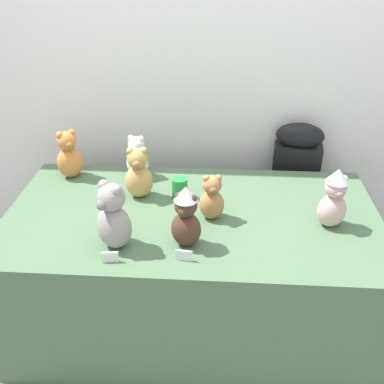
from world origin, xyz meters
name	(u,v)px	position (x,y,z in m)	size (l,w,h in m)	color
ground_plane	(189,354)	(0.00, 0.00, 0.00)	(10.00, 10.00, 0.00)	gray
wall_back	(201,55)	(0.00, 0.98, 1.30)	(7.00, 0.08, 2.60)	white
display_table	(192,270)	(0.00, 0.25, 0.36)	(1.82, 0.96, 0.71)	#4C6B4C
instrument_case	(292,194)	(0.59, 0.86, 0.48)	(0.29, 0.16, 0.96)	black
teddy_bear_blush	(334,199)	(0.65, 0.19, 0.86)	(0.15, 0.14, 0.29)	beige
teddy_bear_honey	(139,174)	(-0.28, 0.40, 0.84)	(0.15, 0.13, 0.28)	tan
teddy_bear_cocoa	(186,217)	(-0.01, 0.00, 0.85)	(0.15, 0.14, 0.29)	#4C3323
teddy_bear_ash	(113,218)	(-0.31, -0.03, 0.86)	(0.21, 0.20, 0.31)	gray
teddy_bear_caramel	(212,198)	(0.10, 0.22, 0.82)	(0.13, 0.12, 0.23)	#B27A42
teddy_bear_snow	(137,157)	(-0.33, 0.62, 0.82)	(0.13, 0.12, 0.24)	white
teddy_bear_ginger	(69,156)	(-0.70, 0.59, 0.84)	(0.18, 0.18, 0.28)	#D17F3D
party_cup_green	(180,188)	(-0.07, 0.40, 0.77)	(0.08, 0.08, 0.11)	#238C3D
name_card_front_left	(110,257)	(-0.31, -0.14, 0.74)	(0.07, 0.01, 0.05)	white
name_card_front_middle	(184,255)	(-0.01, -0.11, 0.74)	(0.07, 0.01, 0.05)	white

